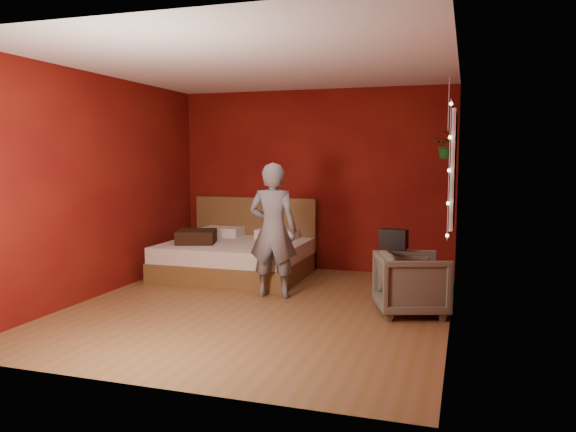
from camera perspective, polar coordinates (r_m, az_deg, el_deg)
The scene contains 10 objects.
floor at distance 6.22m, azimuth -2.88°, elevation -9.24°, with size 4.50×4.50×0.00m, color brown.
room_walls at distance 6.01m, azimuth -2.97°, elevation 6.40°, with size 4.04×4.54×2.62m.
window at distance 6.52m, azimuth 16.41°, elevation 4.56°, with size 0.05×0.97×1.27m.
fairy_lights at distance 6.00m, azimuth 16.05°, elevation 4.47°, with size 0.04×0.04×1.45m.
bed at distance 7.84m, azimuth -5.15°, elevation -4.06°, with size 1.89×1.60×1.04m.
person at distance 6.54m, azimuth -1.53°, elevation -1.46°, with size 0.57×0.38×1.57m, color slate.
armchair at distance 6.03m, azimuth 12.43°, elevation -6.72°, with size 0.69×0.71×0.64m, color #666250.
handbag at distance 6.23m, azimuth 10.69°, elevation -2.28°, with size 0.29×0.15×0.21m, color black.
throw_pillow at distance 7.73m, azimuth -9.28°, elevation -2.08°, with size 0.50×0.50×0.18m, color #311C10.
hanging_plant at distance 7.13m, azimuth 15.91°, elevation 6.98°, with size 0.38×0.36×0.99m.
Camera 1 is at (2.12, -5.62, 1.64)m, focal length 35.00 mm.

